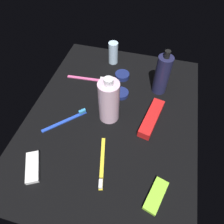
{
  "coord_description": "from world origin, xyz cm",
  "views": [
    {
      "loc": [
        45.54,
        12.03,
        62.88
      ],
      "look_at": [
        0.0,
        0.0,
        3.0
      ],
      "focal_mm": 32.68,
      "sensor_mm": 36.0,
      "label": 1
    }
  ],
  "objects_px": {
    "toothbrush_pink": "(89,78)",
    "snack_bar_white": "(33,167)",
    "cream_tin_right": "(121,93)",
    "bodywash_bottle": "(109,101)",
    "toothbrush_blue": "(67,119)",
    "cream_tin_left": "(122,75)",
    "deodorant_stick": "(113,53)",
    "snack_bar_lime": "(156,195)",
    "lotion_bottle": "(162,75)",
    "toothbrush_yellow": "(102,165)",
    "toothpaste_box_red": "(152,118)"
  },
  "relations": [
    {
      "from": "toothpaste_box_red",
      "to": "toothbrush_yellow",
      "type": "bearing_deg",
      "value": -18.6
    },
    {
      "from": "toothbrush_yellow",
      "to": "toothbrush_pink",
      "type": "relative_size",
      "value": 0.99
    },
    {
      "from": "cream_tin_right",
      "to": "bodywash_bottle",
      "type": "bearing_deg",
      "value": -8.2
    },
    {
      "from": "deodorant_stick",
      "to": "snack_bar_white",
      "type": "height_order",
      "value": "deodorant_stick"
    },
    {
      "from": "bodywash_bottle",
      "to": "deodorant_stick",
      "type": "distance_m",
      "value": 0.33
    },
    {
      "from": "bodywash_bottle",
      "to": "cream_tin_left",
      "type": "height_order",
      "value": "bodywash_bottle"
    },
    {
      "from": "bodywash_bottle",
      "to": "toothbrush_pink",
      "type": "xyz_separation_m",
      "value": [
        -0.18,
        -0.14,
        -0.08
      ]
    },
    {
      "from": "toothbrush_blue",
      "to": "snack_bar_white",
      "type": "bearing_deg",
      "value": -9.36
    },
    {
      "from": "snack_bar_white",
      "to": "snack_bar_lime",
      "type": "bearing_deg",
      "value": 64.87
    },
    {
      "from": "toothbrush_blue",
      "to": "snack_bar_lime",
      "type": "bearing_deg",
      "value": 61.93
    },
    {
      "from": "deodorant_stick",
      "to": "toothbrush_pink",
      "type": "relative_size",
      "value": 0.58
    },
    {
      "from": "toothpaste_box_red",
      "to": "snack_bar_white",
      "type": "relative_size",
      "value": 1.69
    },
    {
      "from": "toothbrush_pink",
      "to": "cream_tin_right",
      "type": "height_order",
      "value": "toothbrush_pink"
    },
    {
      "from": "deodorant_stick",
      "to": "toothbrush_pink",
      "type": "bearing_deg",
      "value": -25.99
    },
    {
      "from": "deodorant_stick",
      "to": "cream_tin_left",
      "type": "height_order",
      "value": "deodorant_stick"
    },
    {
      "from": "toothbrush_blue",
      "to": "lotion_bottle",
      "type": "bearing_deg",
      "value": 128.47
    },
    {
      "from": "cream_tin_left",
      "to": "cream_tin_right",
      "type": "height_order",
      "value": "cream_tin_left"
    },
    {
      "from": "bodywash_bottle",
      "to": "snack_bar_white",
      "type": "xyz_separation_m",
      "value": [
        0.26,
        -0.18,
        -0.08
      ]
    },
    {
      "from": "lotion_bottle",
      "to": "toothbrush_yellow",
      "type": "height_order",
      "value": "lotion_bottle"
    },
    {
      "from": "cream_tin_right",
      "to": "cream_tin_left",
      "type": "bearing_deg",
      "value": -169.84
    },
    {
      "from": "lotion_bottle",
      "to": "toothbrush_yellow",
      "type": "relative_size",
      "value": 1.1
    },
    {
      "from": "toothbrush_pink",
      "to": "toothpaste_box_red",
      "type": "relative_size",
      "value": 1.02
    },
    {
      "from": "snack_bar_lime",
      "to": "cream_tin_left",
      "type": "relative_size",
      "value": 1.63
    },
    {
      "from": "deodorant_stick",
      "to": "toothpaste_box_red",
      "type": "relative_size",
      "value": 0.6
    },
    {
      "from": "bodywash_bottle",
      "to": "cream_tin_right",
      "type": "bearing_deg",
      "value": 171.8
    },
    {
      "from": "toothbrush_blue",
      "to": "cream_tin_left",
      "type": "xyz_separation_m",
      "value": [
        -0.29,
        0.15,
        0.0
      ]
    },
    {
      "from": "deodorant_stick",
      "to": "snack_bar_lime",
      "type": "distance_m",
      "value": 0.64
    },
    {
      "from": "toothbrush_blue",
      "to": "snack_bar_lime",
      "type": "xyz_separation_m",
      "value": [
        0.19,
        0.36,
        0.0
      ]
    },
    {
      "from": "lotion_bottle",
      "to": "snack_bar_white",
      "type": "xyz_separation_m",
      "value": [
        0.46,
        -0.35,
        -0.08
      ]
    },
    {
      "from": "lotion_bottle",
      "to": "deodorant_stick",
      "type": "height_order",
      "value": "lotion_bottle"
    },
    {
      "from": "toothpaste_box_red",
      "to": "lotion_bottle",
      "type": "bearing_deg",
      "value": -170.99
    },
    {
      "from": "deodorant_stick",
      "to": "cream_tin_right",
      "type": "distance_m",
      "value": 0.22
    },
    {
      "from": "toothbrush_pink",
      "to": "snack_bar_white",
      "type": "relative_size",
      "value": 1.73
    },
    {
      "from": "toothbrush_yellow",
      "to": "toothbrush_blue",
      "type": "distance_m",
      "value": 0.23
    },
    {
      "from": "toothbrush_pink",
      "to": "snack_bar_lime",
      "type": "height_order",
      "value": "toothbrush_pink"
    },
    {
      "from": "snack_bar_white",
      "to": "cream_tin_left",
      "type": "height_order",
      "value": "cream_tin_left"
    },
    {
      "from": "toothbrush_pink",
      "to": "lotion_bottle",
      "type": "bearing_deg",
      "value": 92.5
    },
    {
      "from": "toothbrush_pink",
      "to": "toothbrush_blue",
      "type": "bearing_deg",
      "value": -1.89
    },
    {
      "from": "cream_tin_left",
      "to": "snack_bar_lime",
      "type": "bearing_deg",
      "value": 23.9
    },
    {
      "from": "deodorant_stick",
      "to": "toothbrush_blue",
      "type": "height_order",
      "value": "deodorant_stick"
    },
    {
      "from": "bodywash_bottle",
      "to": "toothbrush_blue",
      "type": "height_order",
      "value": "bodywash_bottle"
    },
    {
      "from": "cream_tin_left",
      "to": "lotion_bottle",
      "type": "bearing_deg",
      "value": 77.14
    },
    {
      "from": "snack_bar_white",
      "to": "cream_tin_left",
      "type": "relative_size",
      "value": 1.63
    },
    {
      "from": "lotion_bottle",
      "to": "snack_bar_white",
      "type": "relative_size",
      "value": 1.89
    },
    {
      "from": "bodywash_bottle",
      "to": "toothbrush_yellow",
      "type": "relative_size",
      "value": 1.09
    },
    {
      "from": "snack_bar_lime",
      "to": "toothbrush_pink",
      "type": "bearing_deg",
      "value": -124.52
    },
    {
      "from": "toothbrush_pink",
      "to": "cream_tin_right",
      "type": "bearing_deg",
      "value": 70.68
    },
    {
      "from": "toothbrush_yellow",
      "to": "cream_tin_right",
      "type": "distance_m",
      "value": 0.32
    },
    {
      "from": "toothbrush_yellow",
      "to": "toothpaste_box_red",
      "type": "bearing_deg",
      "value": 149.83
    },
    {
      "from": "toothbrush_pink",
      "to": "snack_bar_white",
      "type": "height_order",
      "value": "toothbrush_pink"
    }
  ]
}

